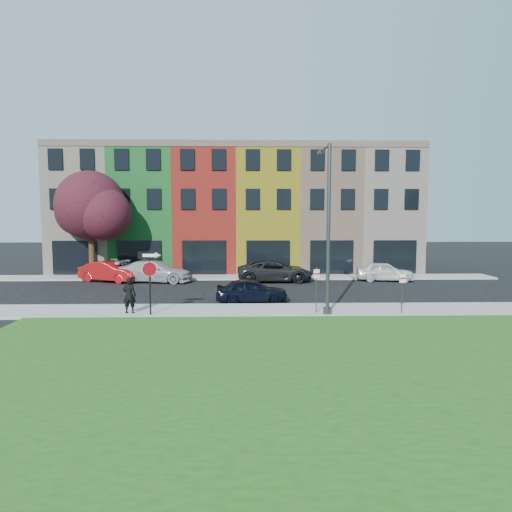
{
  "coord_description": "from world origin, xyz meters",
  "views": [
    {
      "loc": [
        -1.81,
        -19.33,
        4.83
      ],
      "look_at": [
        -1.24,
        4.0,
        2.69
      ],
      "focal_mm": 32.0,
      "sensor_mm": 36.0,
      "label": 1
    }
  ],
  "objects_px": {
    "stop_sign": "(150,270)",
    "sedan_near": "(252,290)",
    "man": "(129,295)",
    "street_lamp": "(327,229)"
  },
  "relations": [
    {
      "from": "sedan_near",
      "to": "stop_sign",
      "type": "bearing_deg",
      "value": 123.25
    },
    {
      "from": "stop_sign",
      "to": "sedan_near",
      "type": "height_order",
      "value": "stop_sign"
    },
    {
      "from": "stop_sign",
      "to": "sedan_near",
      "type": "distance_m",
      "value": 6.15
    },
    {
      "from": "man",
      "to": "street_lamp",
      "type": "distance_m",
      "value": 9.94
    },
    {
      "from": "stop_sign",
      "to": "man",
      "type": "bearing_deg",
      "value": 162.13
    },
    {
      "from": "sedan_near",
      "to": "street_lamp",
      "type": "distance_m",
      "value": 5.93
    },
    {
      "from": "stop_sign",
      "to": "sedan_near",
      "type": "relative_size",
      "value": 0.75
    },
    {
      "from": "man",
      "to": "sedan_near",
      "type": "xyz_separation_m",
      "value": [
        5.89,
        3.09,
        -0.32
      ]
    },
    {
      "from": "street_lamp",
      "to": "stop_sign",
      "type": "bearing_deg",
      "value": 179.57
    },
    {
      "from": "man",
      "to": "sedan_near",
      "type": "distance_m",
      "value": 6.65
    }
  ]
}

